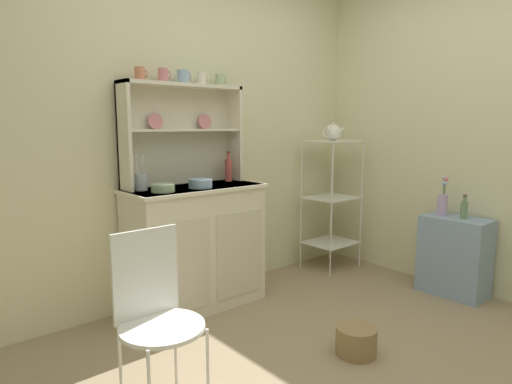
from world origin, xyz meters
TOP-DOWN VIEW (x-y plane):
  - ground_plane at (0.00, 0.00)m, footprint 3.84×3.84m
  - wall_back at (0.00, 1.62)m, footprint 3.84×0.05m
  - hutch_cabinet at (-0.19, 1.37)m, footprint 0.98×0.45m
  - hutch_shelf_unit at (-0.19, 1.53)m, footprint 0.91×0.18m
  - bakers_rack at (1.23, 1.32)m, footprint 0.43×0.37m
  - side_shelf_blue at (1.44, 0.28)m, footprint 0.28×0.48m
  - wire_chair at (-0.99, 0.43)m, footprint 0.36×0.36m
  - floor_basket at (0.13, 0.20)m, footprint 0.23×0.23m
  - cup_terracotta_0 at (-0.51, 1.49)m, footprint 0.08×0.06m
  - cup_rose_1 at (-0.34, 1.49)m, footprint 0.08×0.07m
  - cup_sky_2 at (-0.19, 1.49)m, footprint 0.10×0.08m
  - cup_cream_3 at (-0.03, 1.49)m, footprint 0.08×0.07m
  - cup_sage_4 at (0.13, 1.49)m, footprint 0.08×0.07m
  - bowl_mixing_large at (-0.47, 1.29)m, footprint 0.15×0.15m
  - bowl_floral_medium at (-0.19, 1.29)m, footprint 0.16×0.16m
  - jam_bottle at (0.17, 1.45)m, footprint 0.05×0.05m
  - utensil_jar at (-0.55, 1.45)m, footprint 0.08×0.08m
  - porcelain_teapot at (1.22, 1.32)m, footprint 0.23×0.14m
  - flower_vase at (1.44, 0.39)m, footprint 0.07×0.07m
  - oil_bottle at (1.44, 0.23)m, footprint 0.05×0.05m

SIDE VIEW (x-z plane):
  - ground_plane at x=0.00m, z-range 0.00..0.00m
  - floor_basket at x=0.13m, z-range 0.00..0.16m
  - side_shelf_blue at x=1.44m, z-range 0.00..0.60m
  - hutch_cabinet at x=-0.19m, z-range 0.01..0.88m
  - wire_chair at x=-0.99m, z-range 0.09..0.94m
  - oil_bottle at x=1.44m, z-range 0.58..0.76m
  - bakers_rack at x=1.23m, z-range 0.11..1.27m
  - flower_vase at x=1.44m, z-range 0.55..0.86m
  - bowl_mixing_large at x=-0.47m, z-range 0.87..0.92m
  - bowl_floral_medium at x=-0.19m, z-range 0.87..0.93m
  - utensil_jar at x=-0.55m, z-range 0.81..1.04m
  - jam_bottle at x=0.17m, z-range 0.85..1.08m
  - porcelain_teapot at x=1.22m, z-range 1.15..1.31m
  - wall_back at x=0.00m, z-range 0.00..2.50m
  - hutch_shelf_unit at x=-0.19m, z-range 0.93..1.63m
  - cup_cream_3 at x=-0.03m, z-range 1.58..1.66m
  - cup_terracotta_0 at x=-0.51m, z-range 1.58..1.66m
  - cup_sage_4 at x=0.13m, z-range 1.58..1.66m
  - cup_rose_1 at x=-0.34m, z-range 1.58..1.67m
  - cup_sky_2 at x=-0.19m, z-range 1.58..1.67m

